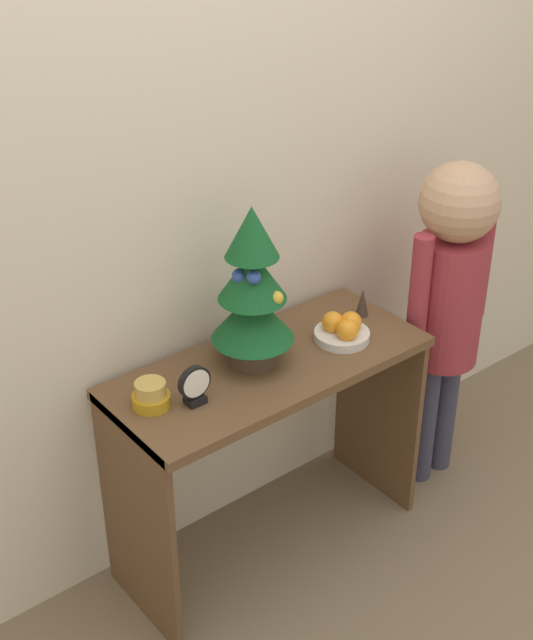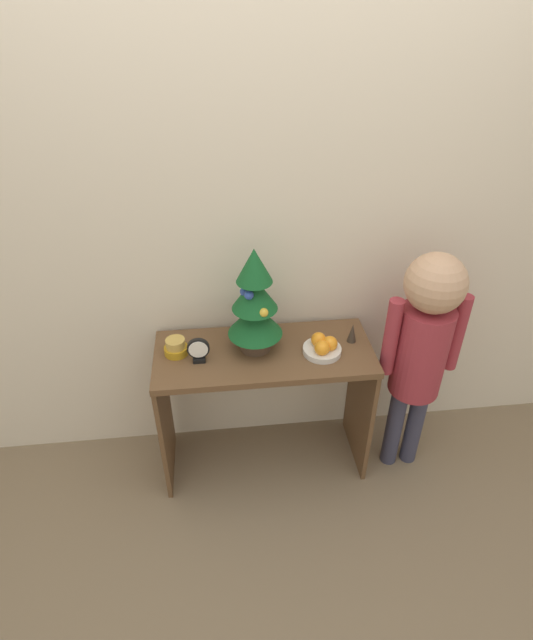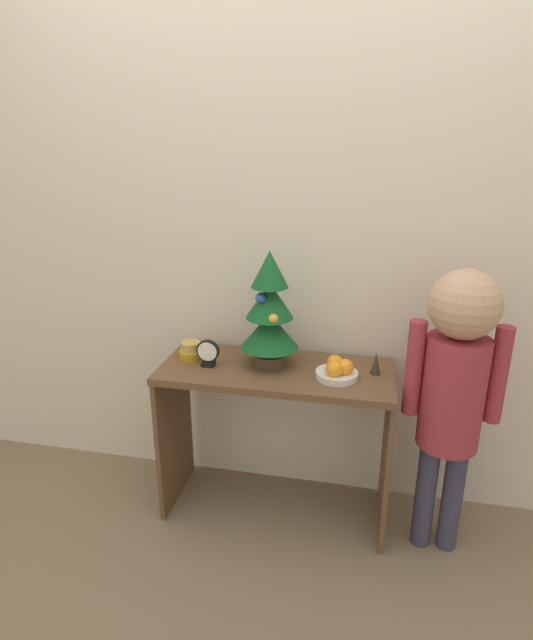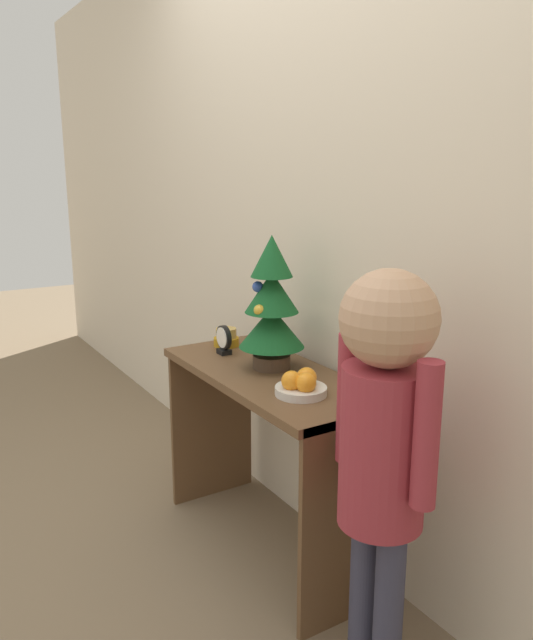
% 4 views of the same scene
% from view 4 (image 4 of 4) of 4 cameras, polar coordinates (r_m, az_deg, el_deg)
% --- Properties ---
extents(ground_plane, '(12.00, 12.00, 0.00)m').
position_cam_4_polar(ground_plane, '(2.45, -4.09, -21.21)').
color(ground_plane, '#7A664C').
extents(back_wall, '(7.00, 0.05, 2.50)m').
position_cam_4_polar(back_wall, '(2.26, 5.76, 9.82)').
color(back_wall, beige).
rests_on(back_wall, ground_plane).
extents(console_table, '(0.96, 0.41, 0.70)m').
position_cam_4_polar(console_table, '(2.29, 0.28, -8.85)').
color(console_table, brown).
rests_on(console_table, ground_plane).
extents(mini_tree, '(0.24, 0.24, 0.48)m').
position_cam_4_polar(mini_tree, '(2.21, 0.47, 1.37)').
color(mini_tree, '#4C3828').
rests_on(mini_tree, console_table).
extents(fruit_bowl, '(0.17, 0.17, 0.08)m').
position_cam_4_polar(fruit_bowl, '(2.00, 3.18, -5.97)').
color(fruit_bowl, silver).
rests_on(fruit_bowl, console_table).
extents(singing_bowl, '(0.10, 0.10, 0.07)m').
position_cam_4_polar(singing_bowl, '(2.54, -3.70, -1.65)').
color(singing_bowl, '#B78419').
rests_on(singing_bowl, console_table).
extents(desk_clock, '(0.09, 0.04, 0.11)m').
position_cam_4_polar(desk_clock, '(2.43, -3.94, -1.84)').
color(desk_clock, black).
rests_on(desk_clock, console_table).
extents(figurine, '(0.04, 0.04, 0.09)m').
position_cam_4_polar(figurine, '(1.92, 7.40, -6.45)').
color(figurine, '#382D23').
rests_on(figurine, console_table).
extents(child_figure, '(0.36, 0.25, 1.16)m').
position_cam_4_polar(child_figure, '(1.65, 10.69, -9.41)').
color(child_figure, '#38384C').
rests_on(child_figure, ground_plane).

